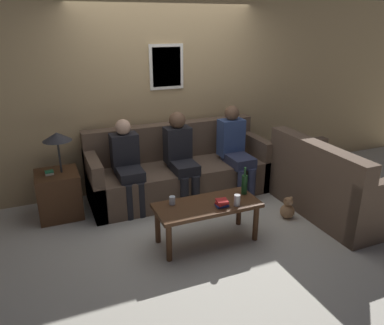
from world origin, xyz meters
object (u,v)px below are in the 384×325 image
teddy_bear (287,209)px  couch_side (331,188)px  person_left (127,162)px  person_middle (181,154)px  person_right (235,147)px  wine_bottle (244,184)px  coffee_table (207,209)px  couch_main (179,172)px  drinking_glass (172,200)px

teddy_bear → couch_side: bearing=-6.9°
person_left → person_middle: person_middle is taller
couch_side → person_right: (-0.81, 1.03, 0.33)m
couch_side → wine_bottle: 1.25m
coffee_table → person_middle: size_ratio=0.95×
couch_main → person_middle: bearing=-101.3°
coffee_table → person_right: person_right is taller
couch_side → person_middle: (-1.60, 1.06, 0.33)m
couch_main → teddy_bear: couch_main is taller
wine_bottle → person_left: person_left is taller
couch_side → person_right: bearing=38.1°
coffee_table → person_middle: (0.11, 1.07, 0.27)m
teddy_bear → drinking_glass: bearing=178.1°
couch_main → wine_bottle: 1.27m
coffee_table → wine_bottle: size_ratio=3.55×
person_left → person_middle: (0.70, -0.05, 0.03)m
coffee_table → drinking_glass: bearing=158.8°
person_right → teddy_bear: 1.12m
coffee_table → drinking_glass: drinking_glass is taller
coffee_table → teddy_bear: bearing=4.4°
couch_main → person_right: (0.75, -0.22, 0.33)m
couch_side → drinking_glass: size_ratio=18.40×
person_left → person_right: 1.49m
person_left → person_right: size_ratio=0.95×
drinking_glass → teddy_bear: size_ratio=0.31×
person_left → person_right: (1.49, -0.08, 0.03)m
coffee_table → person_left: 1.29m
couch_main → wine_bottle: bearing=-74.5°
coffee_table → wine_bottle: 0.53m
person_middle → coffee_table: bearing=-96.0°
person_left → wine_bottle: bearing=-44.5°
person_middle → person_right: 0.79m
couch_side → drinking_glass: couch_side is taller
wine_bottle → person_middle: 1.08m
wine_bottle → drinking_glass: bearing=175.2°
couch_side → person_right: size_ratio=1.33×
couch_side → teddy_bear: couch_side is taller
couch_side → teddy_bear: (-0.58, 0.07, -0.21)m
wine_bottle → person_right: bearing=66.9°
coffee_table → drinking_glass: size_ratio=12.86×
drinking_glass → person_middle: (0.46, 0.94, 0.16)m
couch_side → person_middle: size_ratio=1.36×
couch_main → person_left: 0.81m
couch_main → teddy_bear: bearing=-50.4°
couch_side → drinking_glass: (-2.06, 0.12, 0.17)m
coffee_table → person_middle: bearing=84.0°
drinking_glass → person_left: person_left is taller
coffee_table → couch_side: bearing=0.6°
wine_bottle → person_left: (-1.07, 1.06, 0.05)m
wine_bottle → couch_side: bearing=-2.3°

